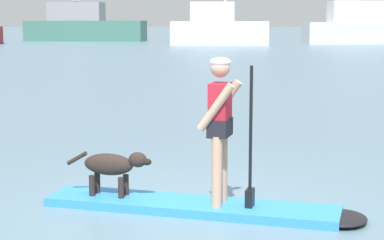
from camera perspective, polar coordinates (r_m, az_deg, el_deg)
name	(u,v)px	position (r m, az deg, el deg)	size (l,w,h in m)	color
ground_plane	(190,210)	(7.68, -0.14, -7.78)	(400.00, 400.00, 0.00)	slate
paddleboard	(210,207)	(7.61, 1.54, -7.55)	(3.72, 1.60, 0.10)	#338CD8
person_paddler	(221,121)	(7.36, 2.55, -0.05)	(0.66, 0.56, 1.67)	tan
dog	(113,166)	(7.88, -6.87, -3.94)	(1.06, 0.39, 0.55)	#2D231E
moored_boat_starboard	(83,26)	(69.73, -9.35, 7.99)	(12.59, 4.74, 4.60)	#3F7266
moored_boat_center	(218,28)	(58.10, 2.29, 7.92)	(8.56, 3.81, 10.70)	white
moored_boat_outer	(364,28)	(62.61, 14.65, 7.73)	(11.85, 4.42, 4.52)	silver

